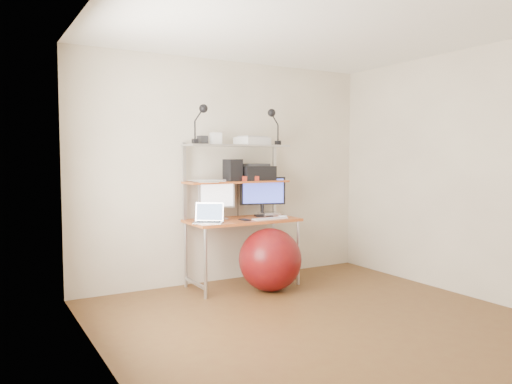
# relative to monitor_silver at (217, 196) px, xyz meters

# --- Properties ---
(room) EXTENTS (3.60, 3.60, 3.60)m
(room) POSITION_rel_monitor_silver_xyz_m (0.24, -1.58, 0.26)
(room) COLOR brown
(room) RESTS_ON ground
(computer_desk) EXTENTS (1.20, 0.60, 1.57)m
(computer_desk) POSITION_rel_monitor_silver_xyz_m (0.24, -0.07, -0.03)
(computer_desk) COLOR #BB5D24
(computer_desk) RESTS_ON ground
(desktop) EXTENTS (1.20, 0.60, 0.00)m
(desktop) POSITION_rel_monitor_silver_xyz_m (0.24, -0.14, -0.25)
(desktop) COLOR #BB5D24
(desktop) RESTS_ON computer_desk
(mid_shelf) EXTENTS (1.18, 0.34, 0.00)m
(mid_shelf) POSITION_rel_monitor_silver_xyz_m (0.24, -0.01, 0.16)
(mid_shelf) COLOR #BB5D24
(mid_shelf) RESTS_ON computer_desk
(top_shelf) EXTENTS (1.18, 0.34, 0.00)m
(top_shelf) POSITION_rel_monitor_silver_xyz_m (0.24, -0.01, 0.56)
(top_shelf) COLOR #BCBCC1
(top_shelf) RESTS_ON computer_desk
(floor) EXTENTS (3.60, 3.60, 0.00)m
(floor) POSITION_rel_monitor_silver_xyz_m (0.24, -1.58, -0.99)
(floor) COLOR brown
(floor) RESTS_ON ground
(wall_outlet) EXTENTS (0.08, 0.01, 0.12)m
(wall_outlet) POSITION_rel_monitor_silver_xyz_m (1.09, 0.21, -0.69)
(wall_outlet) COLOR silver
(wall_outlet) RESTS_ON room
(monitor_silver) EXTENTS (0.42, 0.16, 0.46)m
(monitor_silver) POSITION_rel_monitor_silver_xyz_m (0.00, 0.00, 0.00)
(monitor_silver) COLOR #ABAAAF
(monitor_silver) RESTS_ON desktop
(monitor_black) EXTENTS (0.51, 0.21, 0.53)m
(monitor_black) POSITION_rel_monitor_silver_xyz_m (0.57, -0.02, 0.02)
(monitor_black) COLOR black
(monitor_black) RESTS_ON desktop
(laptop) EXTENTS (0.37, 0.36, 0.26)m
(laptop) POSITION_rel_monitor_silver_xyz_m (-0.20, -0.23, -0.20)
(laptop) COLOR silver
(laptop) RESTS_ON desktop
(keyboard) EXTENTS (0.40, 0.13, 0.01)m
(keyboard) POSITION_rel_monitor_silver_xyz_m (0.50, -0.29, -0.24)
(keyboard) COLOR silver
(keyboard) RESTS_ON desktop
(mouse) EXTENTS (0.10, 0.08, 0.02)m
(mouse) POSITION_rel_monitor_silver_xyz_m (0.69, -0.25, -0.24)
(mouse) COLOR silver
(mouse) RESTS_ON desktop
(mac_mini) EXTENTS (0.23, 0.23, 0.04)m
(mac_mini) POSITION_rel_monitor_silver_xyz_m (0.66, -0.02, -0.23)
(mac_mini) COLOR silver
(mac_mini) RESTS_ON desktop
(phone) EXTENTS (0.08, 0.15, 0.01)m
(phone) POSITION_rel_monitor_silver_xyz_m (0.21, -0.25, -0.24)
(phone) COLOR black
(phone) RESTS_ON desktop
(printer) EXTENTS (0.41, 0.29, 0.19)m
(printer) POSITION_rel_monitor_silver_xyz_m (0.50, 0.01, 0.25)
(printer) COLOR black
(printer) RESTS_ON mid_shelf
(nas_cube) EXTENTS (0.18, 0.18, 0.24)m
(nas_cube) POSITION_rel_monitor_silver_xyz_m (0.19, -0.02, 0.28)
(nas_cube) COLOR black
(nas_cube) RESTS_ON mid_shelf
(red_box) EXTENTS (0.19, 0.13, 0.05)m
(red_box) POSITION_rel_monitor_silver_xyz_m (0.36, -0.07, 0.19)
(red_box) COLOR red
(red_box) RESTS_ON mid_shelf
(scanner) EXTENTS (0.42, 0.33, 0.10)m
(scanner) POSITION_rel_monitor_silver_xyz_m (0.45, 0.01, 0.61)
(scanner) COLOR silver
(scanner) RESTS_ON top_shelf
(box_white) EXTENTS (0.11, 0.09, 0.12)m
(box_white) POSITION_rel_monitor_silver_xyz_m (-0.01, -0.01, 0.63)
(box_white) COLOR silver
(box_white) RESTS_ON top_shelf
(box_grey) EXTENTS (0.11, 0.11, 0.09)m
(box_grey) POSITION_rel_monitor_silver_xyz_m (-0.15, 0.03, 0.61)
(box_grey) COLOR #2A2A2C
(box_grey) RESTS_ON top_shelf
(clip_lamp_left) EXTENTS (0.16, 0.09, 0.41)m
(clip_lamp_left) POSITION_rel_monitor_silver_xyz_m (-0.21, -0.08, 0.86)
(clip_lamp_left) COLOR black
(clip_lamp_left) RESTS_ON top_shelf
(clip_lamp_right) EXTENTS (0.16, 0.09, 0.41)m
(clip_lamp_right) POSITION_rel_monitor_silver_xyz_m (0.68, -0.06, 0.86)
(clip_lamp_right) COLOR black
(clip_lamp_right) RESTS_ON top_shelf
(exercise_ball) EXTENTS (0.66, 0.66, 0.66)m
(exercise_ball) POSITION_rel_monitor_silver_xyz_m (0.40, -0.46, -0.66)
(exercise_ball) COLOR maroon
(exercise_ball) RESTS_ON floor
(paper_stack) EXTENTS (0.33, 0.41, 0.02)m
(paper_stack) POSITION_rel_monitor_silver_xyz_m (-0.13, -0.01, 0.17)
(paper_stack) COLOR white
(paper_stack) RESTS_ON mid_shelf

